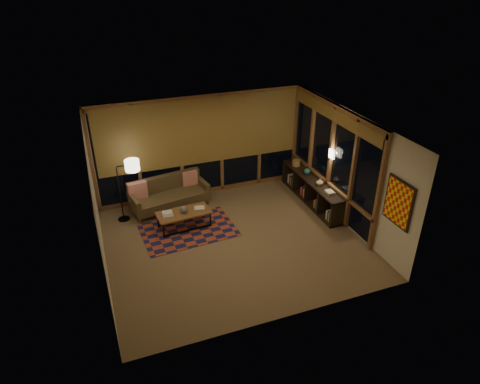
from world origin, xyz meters
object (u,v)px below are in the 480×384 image
object	(u,v)px
sofa	(169,194)
coffee_table	(184,220)
bookshelf	(311,190)
floor_lamp	(120,191)

from	to	relation	value
sofa	coffee_table	size ratio (longest dim) A/B	1.54
bookshelf	floor_lamp	bearing A→B (deg)	170.17
sofa	floor_lamp	bearing A→B (deg)	176.90
sofa	bookshelf	xyz separation A→B (m)	(3.50, -0.96, -0.06)
sofa	floor_lamp	size ratio (longest dim) A/B	1.23
coffee_table	floor_lamp	xyz separation A→B (m)	(-1.30, 0.86, 0.57)
coffee_table	floor_lamp	world-z (taller)	floor_lamp
sofa	floor_lamp	xyz separation A→B (m)	(-1.18, -0.15, 0.38)
sofa	coffee_table	xyz separation A→B (m)	(0.12, -1.01, -0.18)
sofa	bookshelf	bearing A→B (deg)	-25.44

